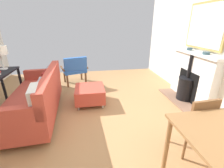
{
  "coord_description": "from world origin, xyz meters",
  "views": [
    {
      "loc": [
        -0.13,
        2.63,
        1.64
      ],
      "look_at": [
        -0.54,
        0.1,
        0.63
      ],
      "focal_mm": 24.62,
      "sensor_mm": 36.0,
      "label": 1
    }
  ],
  "objects_px": {
    "sofa": "(38,98)",
    "mantel_bowl_near": "(190,49)",
    "dining_chair_near_fireplace": "(196,121)",
    "armchair_accent": "(75,68)",
    "ottoman": "(90,93)",
    "fireplace": "(190,80)",
    "mantel_bowl_far": "(206,53)"
  },
  "relations": [
    {
      "from": "mantel_bowl_near",
      "to": "ottoman",
      "type": "bearing_deg",
      "value": 1.16
    },
    {
      "from": "ottoman",
      "to": "armchair_accent",
      "type": "height_order",
      "value": "armchair_accent"
    },
    {
      "from": "fireplace",
      "to": "ottoman",
      "type": "xyz_separation_m",
      "value": [
        2.21,
        -0.19,
        -0.25
      ]
    },
    {
      "from": "sofa",
      "to": "ottoman",
      "type": "xyz_separation_m",
      "value": [
        -0.95,
        -0.34,
        -0.14
      ]
    },
    {
      "from": "mantel_bowl_near",
      "to": "ottoman",
      "type": "height_order",
      "value": "mantel_bowl_near"
    },
    {
      "from": "mantel_bowl_far",
      "to": "fireplace",
      "type": "bearing_deg",
      "value": -88.46
    },
    {
      "from": "sofa",
      "to": "armchair_accent",
      "type": "xyz_separation_m",
      "value": [
        -0.58,
        -1.55,
        0.1
      ]
    },
    {
      "from": "fireplace",
      "to": "dining_chair_near_fireplace",
      "type": "relative_size",
      "value": 1.62
    },
    {
      "from": "fireplace",
      "to": "armchair_accent",
      "type": "distance_m",
      "value": 2.94
    },
    {
      "from": "dining_chair_near_fireplace",
      "to": "mantel_bowl_near",
      "type": "bearing_deg",
      "value": -119.13
    },
    {
      "from": "ottoman",
      "to": "dining_chair_near_fireplace",
      "type": "height_order",
      "value": "dining_chair_near_fireplace"
    },
    {
      "from": "fireplace",
      "to": "dining_chair_near_fireplace",
      "type": "bearing_deg",
      "value": 57.27
    },
    {
      "from": "mantel_bowl_far",
      "to": "ottoman",
      "type": "xyz_separation_m",
      "value": [
        2.21,
        -0.46,
        -0.89
      ]
    },
    {
      "from": "mantel_bowl_near",
      "to": "mantel_bowl_far",
      "type": "height_order",
      "value": "mantel_bowl_near"
    },
    {
      "from": "fireplace",
      "to": "dining_chair_near_fireplace",
      "type": "distance_m",
      "value": 1.71
    },
    {
      "from": "fireplace",
      "to": "mantel_bowl_near",
      "type": "height_order",
      "value": "mantel_bowl_near"
    },
    {
      "from": "armchair_accent",
      "to": "ottoman",
      "type": "bearing_deg",
      "value": 107.19
    },
    {
      "from": "dining_chair_near_fireplace",
      "to": "armchair_accent",
      "type": "bearing_deg",
      "value": -59.69
    },
    {
      "from": "mantel_bowl_far",
      "to": "armchair_accent",
      "type": "xyz_separation_m",
      "value": [
        2.59,
        -1.68,
        -0.65
      ]
    },
    {
      "from": "mantel_bowl_near",
      "to": "sofa",
      "type": "bearing_deg",
      "value": 6.85
    },
    {
      "from": "sofa",
      "to": "mantel_bowl_near",
      "type": "bearing_deg",
      "value": -173.15
    },
    {
      "from": "mantel_bowl_near",
      "to": "dining_chair_near_fireplace",
      "type": "height_order",
      "value": "mantel_bowl_near"
    },
    {
      "from": "ottoman",
      "to": "armchair_accent",
      "type": "bearing_deg",
      "value": -72.81
    },
    {
      "from": "mantel_bowl_near",
      "to": "dining_chair_near_fireplace",
      "type": "bearing_deg",
      "value": 60.87
    },
    {
      "from": "armchair_accent",
      "to": "dining_chair_near_fireplace",
      "type": "relative_size",
      "value": 0.98
    },
    {
      "from": "armchair_accent",
      "to": "dining_chair_near_fireplace",
      "type": "bearing_deg",
      "value": 120.31
    },
    {
      "from": "fireplace",
      "to": "ottoman",
      "type": "distance_m",
      "value": 2.23
    },
    {
      "from": "sofa",
      "to": "ottoman",
      "type": "distance_m",
      "value": 1.02
    },
    {
      "from": "mantel_bowl_far",
      "to": "sofa",
      "type": "relative_size",
      "value": 0.07
    },
    {
      "from": "armchair_accent",
      "to": "dining_chair_near_fireplace",
      "type": "height_order",
      "value": "dining_chair_near_fireplace"
    },
    {
      "from": "fireplace",
      "to": "ottoman",
      "type": "height_order",
      "value": "fireplace"
    },
    {
      "from": "ottoman",
      "to": "mantel_bowl_near",
      "type": "bearing_deg",
      "value": -178.84
    }
  ]
}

